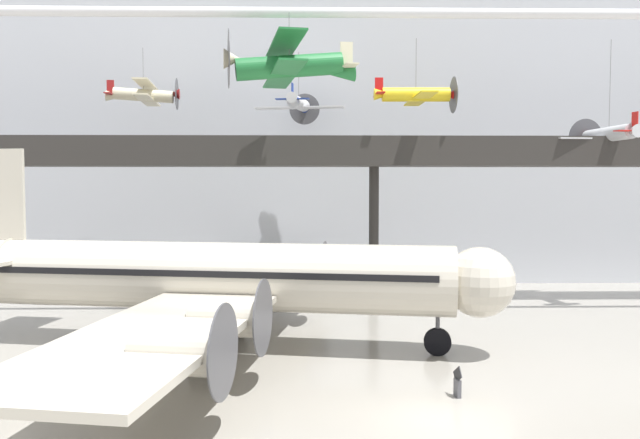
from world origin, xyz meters
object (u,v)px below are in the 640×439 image
airliner_silver_main (212,277)px  suspended_plane_silver_racer (609,135)px  suspended_plane_cream_biplane (144,95)px  suspended_plane_yellow_lowwing (416,95)px  suspended_plane_white_twin (299,104)px  info_sign_pedestal (457,385)px  suspended_plane_green_biplane (289,66)px

airliner_silver_main → suspended_plane_silver_racer: suspended_plane_silver_racer is taller
suspended_plane_cream_biplane → suspended_plane_yellow_lowwing: size_ratio=0.93×
suspended_plane_white_twin → suspended_plane_silver_racer: suspended_plane_white_twin is taller
suspended_plane_yellow_lowwing → info_sign_pedestal: bearing=-95.0°
suspended_plane_silver_racer → suspended_plane_yellow_lowwing: size_ratio=1.11×
suspended_plane_green_biplane → suspended_plane_silver_racer: 22.53m
airliner_silver_main → info_sign_pedestal: (10.57, -7.78, -3.04)m
suspended_plane_cream_biplane → suspended_plane_yellow_lowwing: bearing=-15.3°
suspended_plane_silver_racer → suspended_plane_yellow_lowwing: suspended_plane_yellow_lowwing is taller
suspended_plane_silver_racer → suspended_plane_cream_biplane: bearing=76.2°
airliner_silver_main → suspended_plane_yellow_lowwing: (12.09, 10.87, 10.65)m
suspended_plane_yellow_lowwing → airliner_silver_main: bearing=-138.4°
suspended_plane_white_twin → suspended_plane_cream_biplane: 11.14m
airliner_silver_main → suspended_plane_yellow_lowwing: suspended_plane_yellow_lowwing is taller
suspended_plane_silver_racer → suspended_plane_yellow_lowwing: (-13.11, -0.01, 2.62)m
airliner_silver_main → suspended_plane_white_twin: bearing=84.6°
suspended_plane_white_twin → info_sign_pedestal: suspended_plane_white_twin is taller
suspended_plane_white_twin → suspended_plane_silver_racer: bearing=-92.5°
suspended_plane_green_biplane → suspended_plane_yellow_lowwing: (8.33, 6.02, -0.78)m
suspended_plane_green_biplane → suspended_plane_silver_racer: size_ratio=1.23×
airliner_silver_main → suspended_plane_silver_racer: 28.60m
suspended_plane_green_biplane → suspended_plane_white_twin: size_ratio=1.38×
suspended_plane_white_twin → info_sign_pedestal: bearing=-155.0°
airliner_silver_main → suspended_plane_green_biplane: 12.97m
suspended_plane_white_twin → suspended_plane_yellow_lowwing: (7.93, -4.50, 0.02)m
suspended_plane_green_biplane → suspended_plane_silver_racer: (21.44, 6.03, -3.40)m
suspended_plane_white_twin → suspended_plane_cream_biplane: bearing=105.8°
suspended_plane_yellow_lowwing → suspended_plane_white_twin: bearing=150.1°
suspended_plane_silver_racer → info_sign_pedestal: bearing=133.9°
suspended_plane_green_biplane → suspended_plane_white_twin: 10.55m
suspended_plane_green_biplane → suspended_plane_silver_racer: bearing=-173.4°
suspended_plane_cream_biplane → airliner_silver_main: bearing=-69.5°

